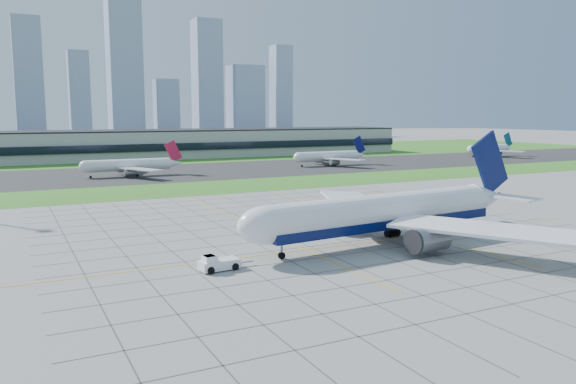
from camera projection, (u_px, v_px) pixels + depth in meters
name	position (u px, v px, depth m)	size (l,w,h in m)	color
ground	(346.00, 242.00, 108.42)	(1400.00, 1400.00, 0.00)	gray
grass_median	(200.00, 188.00, 187.92)	(700.00, 35.00, 0.04)	#387120
asphalt_taxiway	(159.00, 173.00, 236.50)	(700.00, 75.00, 0.04)	#383838
grass_far	(113.00, 156.00, 333.67)	(700.00, 145.00, 0.04)	#387120
apron_markings	(319.00, 231.00, 118.40)	(120.00, 130.00, 0.03)	#474744
terminal	(190.00, 143.00, 328.31)	(260.00, 43.00, 15.80)	#B7B7B2
city_skyline	(54.00, 79.00, 555.72)	(523.00, 32.40, 160.00)	#92A2BF
airliner	(386.00, 213.00, 107.14)	(67.09, 67.74, 21.12)	white
pushback_tug	(217.00, 263.00, 88.75)	(9.35, 3.71, 2.58)	white
crew_near	(211.00, 261.00, 90.95)	(0.70, 0.46, 1.92)	black
crew_far	(511.00, 237.00, 108.40)	(0.89, 0.69, 1.82)	black
distant_jet_1	(130.00, 165.00, 223.49)	(38.39, 42.66, 14.08)	white
distant_jet_2	(329.00, 156.00, 270.08)	(37.63, 42.66, 14.08)	white
distant_jet_3	(490.00, 149.00, 328.27)	(32.66, 42.66, 14.08)	white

